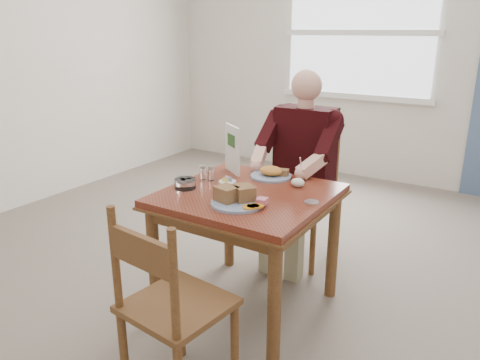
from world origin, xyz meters
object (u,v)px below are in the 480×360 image
Objects in this scene: near_plate at (237,198)px; far_plate at (272,173)px; chair_far at (304,196)px; diner at (301,155)px; chair_near at (170,307)px; table at (248,210)px.

far_plate is at bearing 97.63° from near_plate.
chair_far is 0.34m from diner.
far_plate is at bearing 95.81° from chair_near.
diner is at bearing 90.00° from table.
diner is (0.00, 0.71, 0.17)m from table.
chair_far is 3.07× the size of far_plate.
chair_far is at bearing 90.01° from diner.
chair_near reaches higher than near_plate.
table is 0.81m from chair_far.
chair_near is at bearing -86.25° from diner.
chair_near is 1.19m from far_plate.
far_plate is (-0.02, 0.32, 0.14)m from table.
chair_near is at bearing -85.68° from near_plate.
chair_near is 3.07× the size of far_plate.
diner is 0.39m from far_plate.
chair_near is at bearing -83.05° from table.
chair_far is at bearing 90.00° from table.
near_plate is (0.05, -0.90, -0.03)m from diner.
far_plate is (-0.02, -0.39, -0.03)m from diner.
chair_far is at bearing 93.54° from chair_near.
chair_near reaches higher than table.
diner is 3.79× the size of near_plate.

